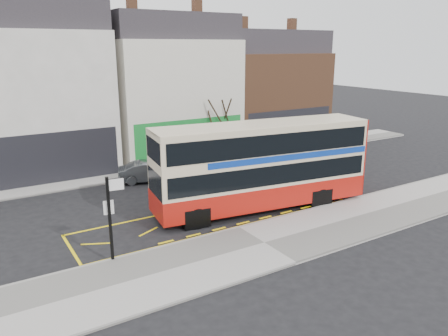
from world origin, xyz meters
TOP-DOWN VIEW (x-y plane):
  - ground at (0.00, 0.00)m, footprint 120.00×120.00m
  - pavement at (0.00, -2.30)m, footprint 40.00×4.00m
  - kerb at (0.00, -0.38)m, footprint 40.00×0.15m
  - far_pavement at (0.00, 11.00)m, footprint 50.00×3.00m
  - road_markings at (0.00, 1.60)m, footprint 14.00×3.40m
  - terrace_left at (-5.50, 14.99)m, footprint 8.00×8.01m
  - terrace_green_shop at (3.50, 14.99)m, footprint 9.00×8.01m
  - terrace_right at (12.50, 14.99)m, footprint 9.00×8.01m
  - double_decker_bus at (2.52, 1.35)m, footprint 11.33×4.04m
  - bus_stop_post at (-5.82, -0.40)m, footprint 0.81×0.20m
  - car_grey at (-0.57, 8.60)m, footprint 4.14×2.60m
  - car_white at (10.28, 9.08)m, footprint 4.32×1.83m
  - street_tree_right at (5.60, 10.83)m, footprint 2.69×2.69m

SIDE VIEW (x-z plane):
  - ground at x=0.00m, z-range 0.00..0.00m
  - road_markings at x=0.00m, z-range 0.00..0.01m
  - pavement at x=0.00m, z-range 0.00..0.15m
  - kerb at x=0.00m, z-range 0.00..0.15m
  - far_pavement at x=0.00m, z-range 0.00..0.15m
  - car_white at x=10.28m, z-range 0.00..1.24m
  - car_grey at x=-0.57m, z-range 0.00..1.29m
  - bus_stop_post at x=-5.82m, z-range 0.46..3.78m
  - double_decker_bus at x=2.52m, z-range 0.11..4.54m
  - street_tree_right at x=5.60m, z-range 1.06..6.86m
  - terrace_right at x=12.50m, z-range -0.58..9.72m
  - terrace_green_shop at x=3.50m, z-range -0.58..10.72m
  - terrace_left at x=-5.50m, z-range -0.58..11.22m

